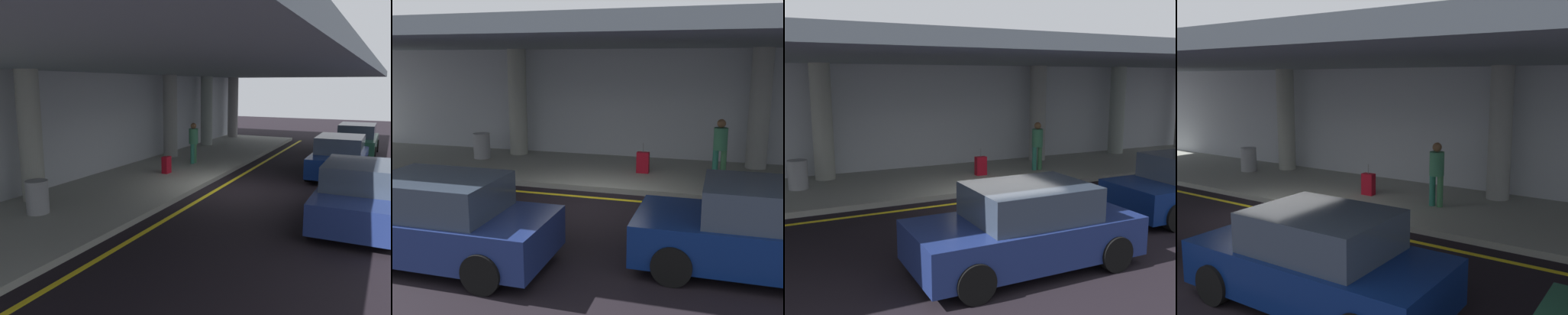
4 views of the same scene
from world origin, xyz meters
The scene contains 12 objects.
ground_plane centered at (0.00, 0.00, 0.00)m, with size 60.00×60.00×0.00m, color black.
sidewalk centered at (0.00, 3.10, 0.07)m, with size 26.00×4.20×0.15m, color gray.
lane_stripe_yellow centered at (0.00, 0.50, 0.00)m, with size 26.00×0.14×0.01m, color yellow.
support_column_far_left centered at (-4.00, 4.54, 1.97)m, with size 0.63×0.63×3.65m, color gray.
support_column_left_mid centered at (4.00, 4.54, 1.97)m, with size 0.63×0.63×3.65m, color gray.
ceiling_overhang centered at (0.00, 2.60, 3.95)m, with size 28.00×13.20×0.30m, color gray.
terminal_back_wall centered at (0.00, 5.35, 1.90)m, with size 26.00×0.30×3.80m, color #ABB1B9.
car_navy centered at (3.71, -2.81, 0.71)m, with size 4.10×1.92×1.50m.
car_navy_no2 centered at (-1.66, -3.88, 0.71)m, with size 4.10×1.92×1.50m.
traveler_with_luggage centered at (2.92, 2.86, 1.11)m, with size 0.38×0.38×1.68m.
suitcase_upright_primary centered at (0.75, 2.91, 0.46)m, with size 0.36×0.22×0.90m.
trash_bin_steel centered at (-4.89, 3.48, 0.57)m, with size 0.56×0.56×0.85m, color gray.
Camera 2 is at (2.97, -10.40, 3.40)m, focal length 42.62 mm.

